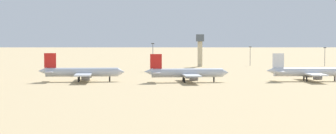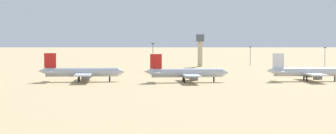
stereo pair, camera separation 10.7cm
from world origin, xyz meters
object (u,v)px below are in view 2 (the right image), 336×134
Objects in this scene: control_tower at (200,47)px; light_pole_west at (250,54)px; parked_jet_red_4 at (186,73)px; parked_jet_white_5 at (308,72)px; light_pole_mid at (325,55)px; parked_jet_red_3 at (81,72)px; light_pole_east at (153,55)px.

light_pole_west is (34.49, 11.00, -5.18)m from control_tower.
parked_jet_red_4 is 148.00m from light_pole_west.
parked_jet_white_5 is 137.22m from light_pole_mid.
parked_jet_white_5 is 2.91× the size of light_pole_west.
light_pole_west is (44.83, 141.00, 3.60)m from parked_jet_red_4.
control_tower reaches higher than parked_jet_white_5.
light_pole_mid is at bearing 38.24° from parked_jet_red_3.
parked_jet_red_3 is 3.08× the size of light_pole_mid.
light_pole_mid is at bearing 69.87° from parked_jet_white_5.
light_pole_mid is at bearing 49.22° from parked_jet_red_4.
control_tower is (10.34, 130.01, 8.78)m from parked_jet_red_4.
parked_jet_red_4 is at bearing -107.64° from light_pole_west.
light_pole_east is at bearing -137.42° from light_pole_west.
parked_jet_white_5 is at bearing 1.33° from parked_jet_red_4.
control_tower is (57.18, 127.48, 8.68)m from parked_jet_red_3.
control_tower is at bearing 58.51° from light_pole_east.
parked_jet_red_4 is 2.90× the size of light_pole_west.
parked_jet_white_5 is 130.65m from control_tower.
light_pole_mid is at bearing 26.30° from light_pole_east.
parked_jet_red_3 is at bearing -114.16° from control_tower.
parked_jet_white_5 is 133.94m from light_pole_west.
light_pole_mid is at bearing 5.91° from control_tower.
control_tower is at bearing 79.01° from parked_jet_red_4.
parked_jet_white_5 is at bearing -70.02° from control_tower.
control_tower is (-44.54, 122.51, 8.75)m from parked_jet_white_5.
parked_jet_red_4 is 130.71m from control_tower.
parked_jet_red_4 is 2.34× the size of light_pole_east.
parked_jet_red_4 is 168.06m from light_pole_mid.
parked_jet_white_5 reaches higher than parked_jet_red_4.
control_tower reaches higher than light_pole_east.
light_pole_west is at bearing 91.08° from parked_jet_white_5.
parked_jet_white_5 is 1.78× the size of control_tower.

